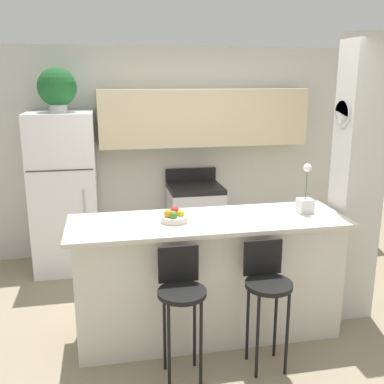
% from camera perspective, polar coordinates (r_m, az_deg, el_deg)
% --- Properties ---
extents(ground_plane, '(14.00, 14.00, 0.00)m').
position_cam_1_polar(ground_plane, '(4.17, 2.03, -17.29)').
color(ground_plane, gray).
extents(wall_back, '(5.60, 0.38, 2.55)m').
position_cam_1_polar(wall_back, '(5.61, -1.06, 6.79)').
color(wall_back, silver).
rests_on(wall_back, ground_plane).
extents(pillar_right, '(0.38, 0.32, 2.55)m').
position_cam_1_polar(pillar_right, '(4.29, 20.14, 1.25)').
color(pillar_right, silver).
rests_on(pillar_right, ground_plane).
extents(counter_bar, '(2.31, 0.74, 1.04)m').
position_cam_1_polar(counter_bar, '(3.92, 2.09, -10.71)').
color(counter_bar, silver).
rests_on(counter_bar, ground_plane).
extents(refrigerator, '(0.72, 0.71, 1.82)m').
position_cam_1_polar(refrigerator, '(5.32, -15.88, -0.08)').
color(refrigerator, white).
rests_on(refrigerator, ground_plane).
extents(stove_range, '(0.64, 0.61, 1.07)m').
position_cam_1_polar(stove_range, '(5.58, 0.39, -3.65)').
color(stove_range, silver).
rests_on(stove_range, ground_plane).
extents(bar_stool_left, '(0.36, 0.36, 0.99)m').
position_cam_1_polar(bar_stool_left, '(3.34, -1.39, -12.82)').
color(bar_stool_left, black).
rests_on(bar_stool_left, ground_plane).
extents(bar_stool_right, '(0.36, 0.36, 0.99)m').
position_cam_1_polar(bar_stool_right, '(3.49, 9.49, -11.70)').
color(bar_stool_right, black).
rests_on(bar_stool_right, ground_plane).
extents(potted_plant_on_fridge, '(0.42, 0.42, 0.47)m').
position_cam_1_polar(potted_plant_on_fridge, '(5.17, -16.77, 12.53)').
color(potted_plant_on_fridge, silver).
rests_on(potted_plant_on_fridge, refrigerator).
extents(orchid_vase, '(0.12, 0.12, 0.43)m').
position_cam_1_polar(orchid_vase, '(4.01, 14.21, -0.95)').
color(orchid_vase, white).
rests_on(orchid_vase, counter_bar).
extents(fruit_bowl, '(0.23, 0.23, 0.11)m').
position_cam_1_polar(fruit_bowl, '(3.65, -2.29, -3.16)').
color(fruit_bowl, silver).
rests_on(fruit_bowl, counter_bar).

